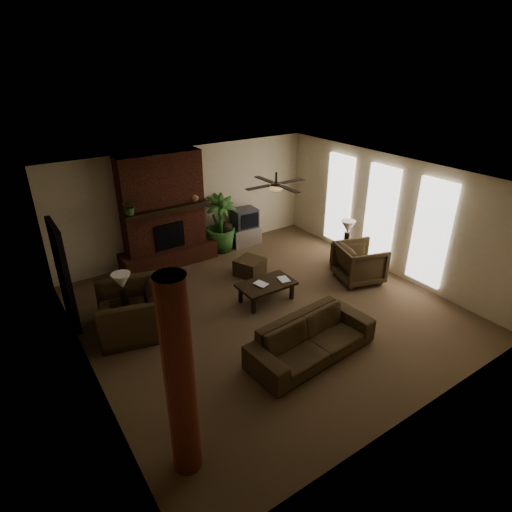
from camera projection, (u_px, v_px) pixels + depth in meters
room_shell at (267, 250)px, 8.15m from camera, size 7.00×7.00×7.00m
fireplace at (165, 220)px, 10.26m from camera, size 2.40×0.70×2.80m
windows at (380, 215)px, 10.05m from camera, size 0.08×3.65×2.35m
log_column at (180, 381)px, 4.87m from camera, size 0.36×0.36×2.80m
doorway at (64, 276)px, 7.91m from camera, size 0.10×1.00×2.10m
ceiling_fan at (276, 186)px, 8.08m from camera, size 1.35×1.35×0.37m
sofa at (312, 333)px, 7.26m from camera, size 2.43×0.88×0.93m
armchair_left at (130, 304)px, 7.87m from camera, size 1.19×1.54×1.19m
armchair_right at (360, 261)px, 9.71m from camera, size 1.15×1.19×0.99m
coffee_table at (266, 285)px, 8.95m from camera, size 1.20×0.70×0.43m
ottoman at (250, 267)px, 10.10m from camera, size 0.78×0.78×0.40m
tv_stand at (244, 235)px, 11.73m from camera, size 0.85×0.51×0.50m
tv at (245, 218)px, 11.51m from camera, size 0.68×0.57×0.52m
floor_vase at (227, 234)px, 11.37m from camera, size 0.34×0.34×0.77m
floor_plant at (221, 235)px, 11.28m from camera, size 1.01×1.61×0.85m
side_table_left at (128, 317)px, 8.05m from camera, size 0.57×0.57×0.55m
lamp_left at (122, 283)px, 7.76m from camera, size 0.45×0.45×0.65m
side_table_right at (344, 254)px, 10.56m from camera, size 0.51×0.51×0.55m
lamp_right at (348, 228)px, 10.19m from camera, size 0.45×0.45×0.65m
mantel_plant at (130, 208)px, 9.39m from camera, size 0.43×0.46×0.33m
mantel_vase at (194, 197)px, 10.26m from camera, size 0.27×0.27×0.22m
book_a at (258, 281)px, 8.72m from camera, size 0.22×0.09×0.29m
book_b at (279, 275)px, 8.95m from camera, size 0.21×0.07×0.29m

